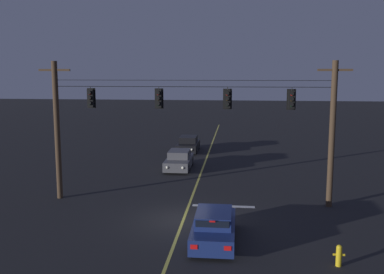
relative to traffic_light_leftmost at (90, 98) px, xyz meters
The scene contains 12 objects.
ground_plane 8.62m from the traffic_light_leftmost, 28.72° to the right, with size 180.00×180.00×0.00m, color black.
lane_centre_stripe 10.06m from the traffic_light_leftmost, 47.11° to the left, with size 0.14×60.00×0.01m, color #D1C64C.
stop_bar_paint 9.49m from the traffic_light_leftmost, ahead, with size 3.40×0.36×0.01m, color silver.
signal_span_assembly 5.85m from the traffic_light_leftmost, ahead, with size 17.03×0.32×7.86m.
traffic_light_leftmost is the anchor object (origin of this frame).
traffic_light_left_inner 3.85m from the traffic_light_leftmost, ahead, with size 0.48×0.41×1.22m.
traffic_light_centre 7.62m from the traffic_light_leftmost, ahead, with size 0.48×0.41×1.22m.
traffic_light_right_inner 11.02m from the traffic_light_leftmost, ahead, with size 0.48×0.41×1.22m.
car_waiting_near_lane 10.55m from the traffic_light_leftmost, 37.99° to the right, with size 1.80×4.33×1.39m.
car_oncoming_lead 10.57m from the traffic_light_leftmost, 65.47° to the left, with size 1.80×4.42×1.39m.
car_oncoming_trailing 16.90m from the traffic_light_leftmost, 76.74° to the left, with size 1.80×4.42×1.39m.
fire_hydrant 15.24m from the traffic_light_leftmost, 32.09° to the right, with size 0.44×0.22×0.84m.
Camera 1 is at (2.64, -20.75, 7.32)m, focal length 41.17 mm.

